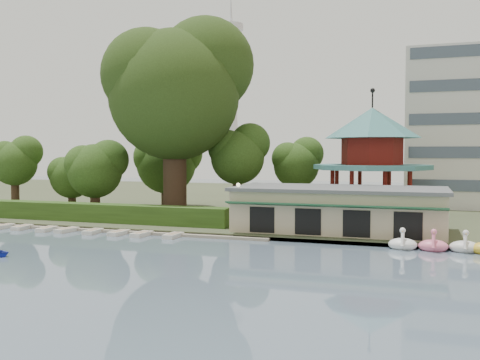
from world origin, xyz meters
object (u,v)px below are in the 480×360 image
at_px(pavilion, 372,152).
at_px(boathouse, 339,209).
at_px(big_tree, 177,85).
at_px(dock, 97,230).

bearing_deg(pavilion, boathouse, -101.28).
bearing_deg(big_tree, boathouse, -18.41).
bearing_deg(dock, pavilion, 31.66).
height_order(boathouse, pavilion, pavilion).
xyz_separation_m(pavilion, big_tree, (-20.80, -3.77, 7.36)).
relative_size(dock, pavilion, 2.52).
height_order(dock, big_tree, big_tree).
distance_m(boathouse, big_tree, 23.42).
xyz_separation_m(boathouse, big_tree, (-18.80, 6.26, 12.47)).
bearing_deg(big_tree, pavilion, 10.26).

